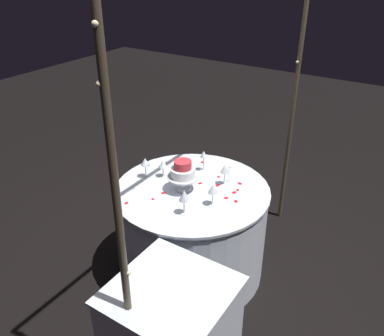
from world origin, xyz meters
TOP-DOWN VIEW (x-y plane):
  - ground_plane at (0.00, 0.00)m, footprint 12.00×12.00m
  - decorative_arch at (0.00, 0.31)m, footprint 2.15×0.06m
  - main_table at (0.00, 0.00)m, footprint 1.11×1.11m
  - tiered_cake at (0.04, -0.05)m, footprint 0.22×0.22m
  - wine_glass_0 at (0.05, -0.38)m, footprint 0.07×0.07m
  - wine_glass_1 at (-0.18, 0.16)m, footprint 0.06×0.06m
  - wine_glass_2 at (-0.28, -0.07)m, footprint 0.06×0.06m
  - wine_glass_3 at (0.28, 0.12)m, footprint 0.07×0.07m
  - wine_glass_4 at (-0.03, -0.28)m, footprint 0.06×0.06m
  - wine_glass_5 at (0.09, 0.22)m, footprint 0.07×0.07m
  - cake_knife at (-0.38, 0.10)m, footprint 0.28×0.14m
  - rose_petal_0 at (-0.02, 0.26)m, footprint 0.04×0.04m
  - rose_petal_1 at (-0.02, 0.34)m, footprint 0.04×0.04m
  - rose_petal_2 at (-0.14, 0.13)m, footprint 0.04×0.03m
  - rose_petal_3 at (0.40, -0.27)m, footprint 0.03×0.03m
  - rose_petal_4 at (-0.12, -0.20)m, footprint 0.04×0.04m
  - rose_petal_5 at (0.16, -0.13)m, footprint 0.04×0.05m
  - rose_petal_6 at (-0.38, -0.15)m, footprint 0.04×0.03m
  - rose_petal_7 at (0.26, -0.15)m, footprint 0.02×0.03m
  - rose_petal_8 at (-0.16, 0.28)m, footprint 0.03×0.03m
  - rose_petal_9 at (-0.25, 0.08)m, footprint 0.03×0.04m
  - rose_petal_10 at (-0.12, 0.28)m, footprint 0.04×0.03m
  - rose_petal_11 at (-0.22, -0.24)m, footprint 0.03×0.03m
  - rose_petal_12 at (-0.09, 0.01)m, footprint 0.04×0.04m
  - rose_petal_13 at (-0.25, 0.25)m, footprint 0.04×0.04m

SIDE VIEW (x-z plane):
  - ground_plane at x=0.00m, z-range 0.00..0.00m
  - main_table at x=0.00m, z-range 0.00..0.74m
  - rose_petal_0 at x=-0.02m, z-range 0.74..0.74m
  - rose_petal_1 at x=-0.02m, z-range 0.74..0.74m
  - rose_petal_2 at x=-0.14m, z-range 0.74..0.74m
  - rose_petal_3 at x=0.40m, z-range 0.74..0.74m
  - rose_petal_4 at x=-0.12m, z-range 0.74..0.74m
  - rose_petal_5 at x=0.16m, z-range 0.74..0.74m
  - rose_petal_6 at x=-0.38m, z-range 0.74..0.74m
  - rose_petal_7 at x=0.26m, z-range 0.74..0.74m
  - rose_petal_8 at x=-0.16m, z-range 0.74..0.74m
  - rose_petal_9 at x=-0.25m, z-range 0.74..0.74m
  - rose_petal_10 at x=-0.12m, z-range 0.74..0.74m
  - rose_petal_11 at x=-0.22m, z-range 0.74..0.74m
  - rose_petal_12 at x=-0.09m, z-range 0.74..0.74m
  - rose_petal_13 at x=-0.25m, z-range 0.74..0.74m
  - cake_knife at x=-0.38m, z-range 0.74..0.75m
  - wine_glass_4 at x=-0.03m, z-range 0.77..0.90m
  - wine_glass_5 at x=0.09m, z-range 0.78..0.93m
  - wine_glass_0 at x=0.05m, z-range 0.78..0.94m
  - wine_glass_1 at x=-0.18m, z-range 0.78..0.94m
  - wine_glass_2 at x=-0.28m, z-range 0.78..0.94m
  - wine_glass_3 at x=0.28m, z-range 0.78..0.96m
  - tiered_cake at x=0.04m, z-range 0.77..1.00m
  - decorative_arch at x=0.00m, z-range 0.36..2.84m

